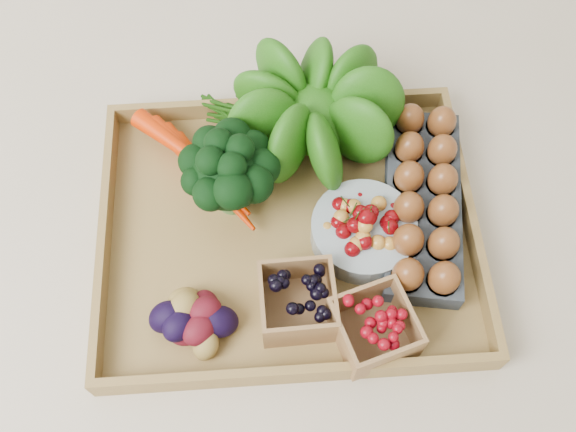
{
  "coord_description": "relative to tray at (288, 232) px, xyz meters",
  "views": [
    {
      "loc": [
        -0.03,
        -0.43,
        0.87
      ],
      "look_at": [
        0.0,
        0.0,
        0.06
      ],
      "focal_mm": 40.0,
      "sensor_mm": 36.0,
      "label": 1
    }
  ],
  "objects": [
    {
      "name": "punnet_raspberry",
      "position": [
        0.1,
        -0.17,
        0.04
      ],
      "size": [
        0.12,
        0.12,
        0.07
      ],
      "primitive_type": "cube",
      "rotation": [
        0.0,
        0.0,
        0.3
      ],
      "color": "maroon",
      "rests_on": "tray"
    },
    {
      "name": "ground",
      "position": [
        0.0,
        0.0,
        -0.01
      ],
      "size": [
        4.0,
        4.0,
        0.0
      ],
      "primitive_type": "plane",
      "color": "beige",
      "rests_on": "ground"
    },
    {
      "name": "punnet_blackberry",
      "position": [
        0.0,
        -0.13,
        0.04
      ],
      "size": [
        0.1,
        0.1,
        0.07
      ],
      "primitive_type": "cube",
      "rotation": [
        0.0,
        0.0,
        0.03
      ],
      "color": "black",
      "rests_on": "tray"
    },
    {
      "name": "carrots",
      "position": [
        -0.13,
        0.11,
        0.03
      ],
      "size": [
        0.22,
        0.15,
        0.05
      ],
      "primitive_type": null,
      "color": "red",
      "rests_on": "tray"
    },
    {
      "name": "cherry_bowl",
      "position": [
        0.11,
        -0.02,
        0.03
      ],
      "size": [
        0.15,
        0.15,
        0.04
      ],
      "primitive_type": "cylinder",
      "color": "#8C9EA5",
      "rests_on": "tray"
    },
    {
      "name": "tray",
      "position": [
        0.0,
        0.0,
        0.0
      ],
      "size": [
        0.55,
        0.45,
        0.01
      ],
      "primitive_type": "cube",
      "color": "olive",
      "rests_on": "ground"
    },
    {
      "name": "potatoes",
      "position": [
        -0.14,
        -0.14,
        0.04
      ],
      "size": [
        0.13,
        0.13,
        0.07
      ],
      "primitive_type": null,
      "color": "#470B15",
      "rests_on": "tray"
    },
    {
      "name": "lettuce",
      "position": [
        0.05,
        0.17,
        0.09
      ],
      "size": [
        0.17,
        0.17,
        0.17
      ],
      "primitive_type": "sphere",
      "color": "#19500C",
      "rests_on": "tray"
    },
    {
      "name": "egg_carton",
      "position": [
        0.2,
        0.02,
        0.03
      ],
      "size": [
        0.16,
        0.33,
        0.04
      ],
      "primitive_type": "cube",
      "rotation": [
        0.0,
        0.0,
        -0.16
      ],
      "color": "#333942",
      "rests_on": "tray"
    },
    {
      "name": "broccoli",
      "position": [
        -0.08,
        0.05,
        0.06
      ],
      "size": [
        0.14,
        0.14,
        0.11
      ],
      "primitive_type": null,
      "color": "black",
      "rests_on": "tray"
    }
  ]
}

